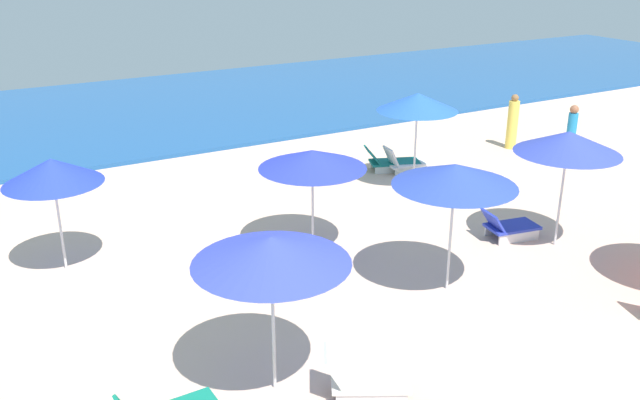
{
  "coord_description": "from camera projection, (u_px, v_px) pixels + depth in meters",
  "views": [
    {
      "loc": [
        -7.81,
        -1.33,
        6.19
      ],
      "look_at": [
        -1.12,
        10.47,
        0.96
      ],
      "focal_mm": 38.64,
      "sensor_mm": 36.0,
      "label": 1
    }
  ],
  "objects": [
    {
      "name": "umbrella_5",
      "position": [
        568.0,
        142.0,
        13.92
      ],
      "size": [
        2.15,
        2.15,
        2.51
      ],
      "color": "silver",
      "rests_on": "ground_plane"
    },
    {
      "name": "umbrella_0",
      "position": [
        52.0,
        171.0,
        12.94
      ],
      "size": [
        1.87,
        1.87,
        2.29
      ],
      "color": "silver",
      "rests_on": "ground_plane"
    },
    {
      "name": "beachgoer_0",
      "position": [
        571.0,
        131.0,
        20.4
      ],
      "size": [
        0.33,
        0.33,
        1.55
      ],
      "rotation": [
        0.0,
        0.0,
        4.92
      ],
      "color": "#2287C6",
      "rests_on": "ground_plane"
    },
    {
      "name": "beachgoer_2",
      "position": [
        512.0,
        123.0,
        21.14
      ],
      "size": [
        0.39,
        0.39,
        1.69
      ],
      "rotation": [
        0.0,
        0.0,
        4.96
      ],
      "color": "#F2D253",
      "rests_on": "ground_plane"
    },
    {
      "name": "ocean",
      "position": [
        172.0,
        107.0,
        26.28
      ],
      "size": [
        60.0,
        12.19,
        0.12
      ],
      "primitive_type": "cube",
      "color": "#1E5396",
      "rests_on": "ground_plane"
    },
    {
      "name": "umbrella_2",
      "position": [
        418.0,
        102.0,
        17.39
      ],
      "size": [
        2.06,
        2.06,
        2.48
      ],
      "color": "silver",
      "rests_on": "ground_plane"
    },
    {
      "name": "lounge_chair_2_1",
      "position": [
        390.0,
        162.0,
        19.32
      ],
      "size": [
        1.66,
        1.14,
        0.69
      ],
      "rotation": [
        0.0,
        0.0,
        1.2
      ],
      "color": "silver",
      "rests_on": "ground_plane"
    },
    {
      "name": "lounge_chair_5_0",
      "position": [
        508.0,
        227.0,
        14.95
      ],
      "size": [
        1.3,
        0.82,
        0.69
      ],
      "rotation": [
        0.0,
        0.0,
        1.4
      ],
      "color": "silver",
      "rests_on": "ground_plane"
    },
    {
      "name": "lounge_chair_2_0",
      "position": [
        403.0,
        163.0,
        19.17
      ],
      "size": [
        1.27,
        0.72,
        0.76
      ],
      "rotation": [
        0.0,
        0.0,
        1.43
      ],
      "color": "silver",
      "rests_on": "ground_plane"
    },
    {
      "name": "lounge_chair_4_0",
      "position": [
        363.0,
        380.0,
        9.81
      ],
      "size": [
        1.36,
        1.1,
        0.74
      ],
      "rotation": [
        0.0,
        0.0,
        1.07
      ],
      "color": "silver",
      "rests_on": "ground_plane"
    },
    {
      "name": "umbrella_1",
      "position": [
        455.0,
        175.0,
        12.1
      ],
      "size": [
        2.24,
        2.24,
        2.45
      ],
      "color": "silver",
      "rests_on": "ground_plane"
    },
    {
      "name": "umbrella_7",
      "position": [
        312.0,
        159.0,
        13.76
      ],
      "size": [
        2.19,
        2.19,
        2.2
      ],
      "color": "silver",
      "rests_on": "ground_plane"
    },
    {
      "name": "umbrella_4",
      "position": [
        271.0,
        250.0,
        9.29
      ],
      "size": [
        2.21,
        2.21,
        2.42
      ],
      "color": "silver",
      "rests_on": "ground_plane"
    }
  ]
}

